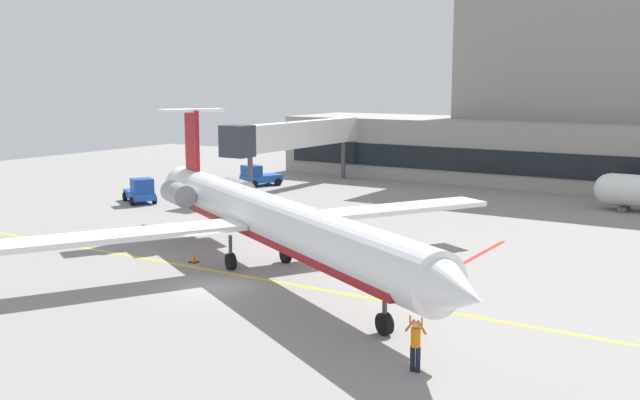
% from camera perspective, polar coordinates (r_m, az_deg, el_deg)
% --- Properties ---
extents(ground, '(120.00, 120.00, 0.11)m').
position_cam_1_polar(ground, '(37.54, -8.35, -6.57)').
color(ground, gray).
extents(terminal_building, '(59.06, 12.64, 19.63)m').
position_cam_1_polar(terminal_building, '(76.04, 20.05, 6.58)').
color(terminal_building, gray).
rests_on(terminal_building, ground).
extents(jet_bridge_west, '(2.40, 19.84, 6.36)m').
position_cam_1_polar(jet_bridge_west, '(68.86, -2.08, 4.94)').
color(jet_bridge_west, silver).
rests_on(jet_bridge_west, ground).
extents(regional_jet, '(30.97, 26.73, 8.20)m').
position_cam_1_polar(regional_jet, '(39.58, -4.22, -1.35)').
color(regional_jet, white).
rests_on(regional_jet, ground).
extents(baggage_tug, '(4.30, 3.56, 2.11)m').
position_cam_1_polar(baggage_tug, '(63.21, -13.60, 0.64)').
color(baggage_tug, '#1E4CB2').
rests_on(baggage_tug, ground).
extents(pushback_tractor, '(3.31, 4.19, 2.02)m').
position_cam_1_polar(pushback_tractor, '(71.59, -4.76, 1.82)').
color(pushback_tractor, '#1E4CB2').
rests_on(pushback_tractor, ground).
extents(marshaller, '(0.83, 0.34, 2.01)m').
position_cam_1_polar(marshaller, '(26.53, 7.33, -10.85)').
color(marshaller, '#191E33').
rests_on(marshaller, ground).
extents(safety_cone_alpha, '(0.47, 0.47, 0.55)m').
position_cam_1_polar(safety_cone_alpha, '(44.53, 0.58, -3.57)').
color(safety_cone_alpha, orange).
rests_on(safety_cone_alpha, ground).
extents(safety_cone_bravo, '(0.47, 0.47, 0.55)m').
position_cam_1_polar(safety_cone_bravo, '(42.25, -9.63, -4.40)').
color(safety_cone_bravo, orange).
rests_on(safety_cone_bravo, ground).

